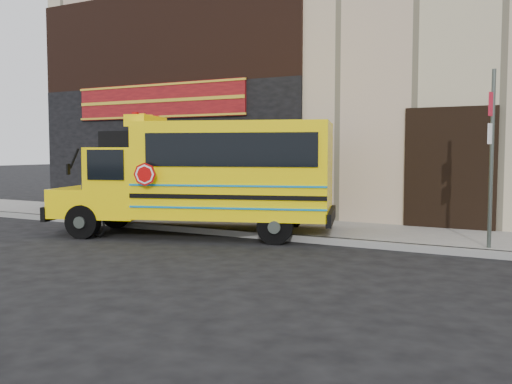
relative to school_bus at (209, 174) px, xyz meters
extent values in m
plane|color=black|center=(1.06, -2.36, -1.51)|extent=(120.00, 120.00, 0.00)
cube|color=gray|center=(1.06, 0.24, -1.43)|extent=(40.00, 0.20, 0.15)
cube|color=slate|center=(1.06, 1.74, -1.43)|extent=(40.00, 3.00, 0.15)
cube|color=#BBB08C|center=(1.06, 8.14, 4.64)|extent=(20.00, 10.00, 12.00)
cube|color=black|center=(-3.94, 3.19, 0.64)|extent=(10.00, 0.30, 4.00)
cube|color=black|center=(-3.94, 3.19, 4.14)|extent=(10.00, 0.28, 3.00)
cube|color=#530B11|center=(-3.94, 3.02, 2.14)|extent=(6.50, 0.12, 1.10)
cube|color=black|center=(-5.74, 3.04, -0.11)|extent=(1.30, 0.10, 2.50)
cube|color=black|center=(-2.14, 3.04, -0.11)|extent=(1.30, 0.10, 2.50)
cylinder|color=black|center=(-2.39, -1.79, -1.11)|extent=(0.85, 0.52, 0.80)
cylinder|color=black|center=(-2.99, 0.02, -1.11)|extent=(0.85, 0.52, 0.80)
cylinder|color=black|center=(1.98, -0.34, -1.11)|extent=(0.85, 0.52, 0.80)
cylinder|color=black|center=(1.38, 1.46, -1.11)|extent=(0.85, 0.52, 0.80)
cube|color=#FFD905|center=(-3.11, -1.03, -0.71)|extent=(1.58, 2.21, 0.70)
cube|color=black|center=(-3.64, -1.20, -0.96)|extent=(0.76, 1.98, 0.35)
cube|color=#FFD905|center=(-2.07, -0.68, -0.21)|extent=(1.80, 2.37, 1.70)
cube|color=black|center=(-2.61, -0.86, 0.19)|extent=(0.62, 1.73, 0.90)
cube|color=#FFD905|center=(0.64, 0.22, 0.11)|extent=(4.96, 3.50, 2.25)
cube|color=black|center=(2.80, 0.93, -0.96)|extent=(0.80, 2.13, 0.30)
cube|color=black|center=(1.08, -0.81, 0.59)|extent=(3.72, 1.26, 0.75)
cube|color=#FFD905|center=(-1.50, -0.49, 1.27)|extent=(0.98, 1.68, 0.28)
cylinder|color=#B50707|center=(-0.67, -1.58, 0.04)|extent=(0.50, 0.19, 0.52)
cylinder|color=#434B44|center=(6.30, 0.54, 0.33)|extent=(0.08, 0.08, 3.67)
cube|color=red|center=(6.29, 0.46, 1.47)|extent=(0.09, 0.32, 0.46)
cube|color=white|center=(6.29, 0.46, 0.90)|extent=(0.09, 0.32, 0.40)
imported|color=black|center=(-2.62, -1.36, -1.04)|extent=(1.61, 0.87, 0.93)
imported|color=black|center=(-2.62, -1.32, -0.73)|extent=(0.53, 0.66, 1.56)
camera|label=1|loc=(7.63, -11.54, 0.59)|focal=40.00mm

